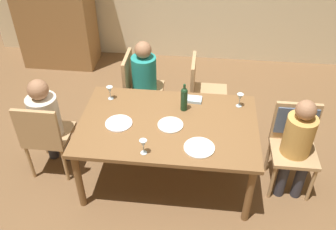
# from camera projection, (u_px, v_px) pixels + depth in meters

# --- Properties ---
(ground_plane) EXTENTS (10.00, 10.00, 0.00)m
(ground_plane) POSITION_uv_depth(u_px,v_px,m) (168.00, 174.00, 3.98)
(ground_plane) COLOR brown
(dining_table) EXTENTS (1.75, 1.12, 0.73)m
(dining_table) POSITION_uv_depth(u_px,v_px,m) (168.00, 129.00, 3.58)
(dining_table) COLOR brown
(dining_table) RESTS_ON ground_plane
(chair_far_left) EXTENTS (0.44, 0.44, 0.92)m
(chair_far_left) POSITION_uv_depth(u_px,v_px,m) (138.00, 85.00, 4.44)
(chair_far_left) COLOR tan
(chair_far_left) RESTS_ON ground_plane
(chair_left_end) EXTENTS (0.44, 0.44, 0.92)m
(chair_left_end) POSITION_uv_depth(u_px,v_px,m) (45.00, 135.00, 3.70)
(chair_left_end) COLOR tan
(chair_left_end) RESTS_ON ground_plane
(chair_right_end) EXTENTS (0.44, 0.46, 0.92)m
(chair_right_end) POSITION_uv_depth(u_px,v_px,m) (294.00, 134.00, 3.61)
(chair_right_end) COLOR tan
(chair_right_end) RESTS_ON ground_plane
(chair_far_right) EXTENTS (0.44, 0.44, 0.92)m
(chair_far_right) POSITION_uv_depth(u_px,v_px,m) (202.00, 89.00, 4.37)
(chair_far_right) COLOR tan
(chair_far_right) RESTS_ON ground_plane
(person_woman_host) EXTENTS (0.34, 0.30, 1.11)m
(person_woman_host) POSITION_uv_depth(u_px,v_px,m) (146.00, 78.00, 4.36)
(person_woman_host) COLOR #33333D
(person_woman_host) RESTS_ON ground_plane
(person_man_bearded) EXTENTS (0.30, 0.35, 1.13)m
(person_man_bearded) POSITION_uv_depth(u_px,v_px,m) (47.00, 119.00, 3.71)
(person_man_bearded) COLOR #33333D
(person_man_bearded) RESTS_ON ground_plane
(person_man_guest) EXTENTS (0.28, 0.33, 1.08)m
(person_man_guest) POSITION_uv_depth(u_px,v_px,m) (298.00, 142.00, 3.47)
(person_man_guest) COLOR #33333D
(person_man_guest) RESTS_ON ground_plane
(wine_bottle_tall_green) EXTENTS (0.07, 0.07, 0.30)m
(wine_bottle_tall_green) POSITION_uv_depth(u_px,v_px,m) (184.00, 98.00, 3.63)
(wine_bottle_tall_green) COLOR #19381E
(wine_bottle_tall_green) RESTS_ON dining_table
(wine_glass_near_left) EXTENTS (0.07, 0.07, 0.15)m
(wine_glass_near_left) POSITION_uv_depth(u_px,v_px,m) (110.00, 90.00, 3.80)
(wine_glass_near_left) COLOR silver
(wine_glass_near_left) RESTS_ON dining_table
(wine_glass_centre) EXTENTS (0.07, 0.07, 0.15)m
(wine_glass_centre) POSITION_uv_depth(u_px,v_px,m) (240.00, 98.00, 3.70)
(wine_glass_centre) COLOR silver
(wine_glass_centre) RESTS_ON dining_table
(wine_glass_near_right) EXTENTS (0.07, 0.07, 0.15)m
(wine_glass_near_right) POSITION_uv_depth(u_px,v_px,m) (143.00, 144.00, 3.14)
(wine_glass_near_right) COLOR silver
(wine_glass_near_right) RESTS_ON dining_table
(dinner_plate_host) EXTENTS (0.28, 0.28, 0.01)m
(dinner_plate_host) POSITION_uv_depth(u_px,v_px,m) (199.00, 148.00, 3.25)
(dinner_plate_host) COLOR white
(dinner_plate_host) RESTS_ON dining_table
(dinner_plate_guest_left) EXTENTS (0.26, 0.26, 0.01)m
(dinner_plate_guest_left) POSITION_uv_depth(u_px,v_px,m) (119.00, 123.00, 3.53)
(dinner_plate_guest_left) COLOR white
(dinner_plate_guest_left) RESTS_ON dining_table
(dinner_plate_guest_right) EXTENTS (0.25, 0.25, 0.01)m
(dinner_plate_guest_right) POSITION_uv_depth(u_px,v_px,m) (170.00, 125.00, 3.51)
(dinner_plate_guest_right) COLOR silver
(dinner_plate_guest_right) RESTS_ON dining_table
(folded_napkin) EXTENTS (0.17, 0.13, 0.03)m
(folded_napkin) POSITION_uv_depth(u_px,v_px,m) (194.00, 99.00, 3.83)
(folded_napkin) COLOR #ADC6D6
(folded_napkin) RESTS_ON dining_table
(handbag) EXTENTS (0.12, 0.28, 0.22)m
(handbag) POSITION_uv_depth(u_px,v_px,m) (235.00, 119.00, 4.59)
(handbag) COLOR brown
(handbag) RESTS_ON ground_plane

